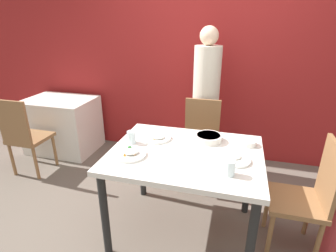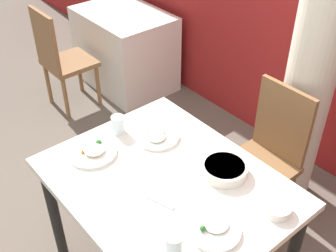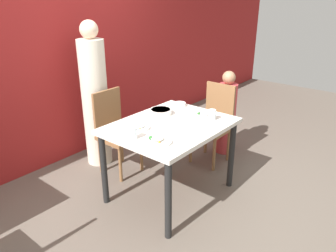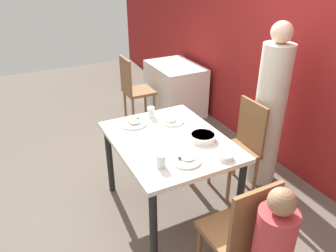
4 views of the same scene
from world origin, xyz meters
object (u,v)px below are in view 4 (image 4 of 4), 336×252
chair_child_spot (240,232)px  glass_water_tall (161,161)px  person_adult (269,113)px  chair_adult_spot (241,145)px  bowl_curry (203,137)px  plate_rice_adult (186,160)px

chair_child_spot → glass_water_tall: size_ratio=8.94×
chair_child_spot → person_adult: person_adult is taller
chair_child_spot → chair_adult_spot: bearing=-128.3°
bowl_curry → person_adult: bearing=99.4°
chair_adult_spot → person_adult: (0.00, 0.32, 0.28)m
chair_child_spot → glass_water_tall: chair_child_spot is taller
chair_child_spot → plate_rice_adult: 0.64m
chair_child_spot → glass_water_tall: 0.74m
glass_water_tall → person_adult: bearing=104.0°
chair_adult_spot → bowl_curry: size_ratio=4.18×
chair_child_spot → bowl_curry: size_ratio=4.18×
chair_adult_spot → person_adult: person_adult is taller
glass_water_tall → chair_child_spot: bearing=28.4°
chair_child_spot → plate_rice_adult: size_ratio=4.19×
bowl_curry → chair_child_spot: bearing=-12.6°
chair_child_spot → plate_rice_adult: (-0.56, -0.11, 0.29)m
bowl_curry → glass_water_tall: glass_water_tall is taller
chair_adult_spot → glass_water_tall: (0.34, -1.05, 0.33)m
chair_adult_spot → plate_rice_adult: size_ratio=4.19×
plate_rice_adult → chair_adult_spot: bearing=113.6°
chair_adult_spot → glass_water_tall: size_ratio=8.94×
person_adult → bowl_curry: bearing=-80.6°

